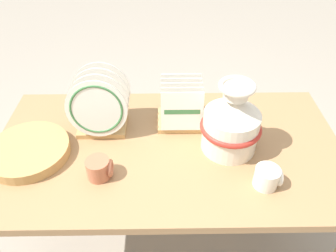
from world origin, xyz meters
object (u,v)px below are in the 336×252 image
object	(u,v)px
ceramic_vase	(231,122)
mug_cream_glaze	(268,177)
dish_rack_square_plates	(181,109)
wicker_charger_stack	(29,151)
dish_rack_round_plates	(100,108)
mug_terracotta_glaze	(100,168)

from	to	relation	value
ceramic_vase	mug_cream_glaze	bearing A→B (deg)	-61.99
ceramic_vase	mug_cream_glaze	world-z (taller)	ceramic_vase
dish_rack_square_plates	wicker_charger_stack	size ratio (longest dim) A/B	0.64
dish_rack_round_plates	mug_cream_glaze	distance (m)	0.73
ceramic_vase	wicker_charger_stack	size ratio (longest dim) A/B	0.95
dish_rack_round_plates	dish_rack_square_plates	distance (m)	0.35
wicker_charger_stack	mug_cream_glaze	world-z (taller)	mug_cream_glaze
ceramic_vase	mug_cream_glaze	size ratio (longest dim) A/B	3.15
dish_rack_square_plates	ceramic_vase	bearing A→B (deg)	-41.33
wicker_charger_stack	mug_cream_glaze	distance (m)	0.94
wicker_charger_stack	mug_cream_glaze	size ratio (longest dim) A/B	3.32
ceramic_vase	dish_rack_square_plates	distance (m)	0.26
wicker_charger_stack	mug_terracotta_glaze	world-z (taller)	mug_terracotta_glaze
mug_cream_glaze	ceramic_vase	bearing A→B (deg)	118.01
mug_cream_glaze	mug_terracotta_glaze	xyz separation A→B (m)	(-0.62, 0.05, 0.00)
ceramic_vase	dish_rack_round_plates	bearing A→B (deg)	166.94
dish_rack_square_plates	mug_cream_glaze	distance (m)	0.48
ceramic_vase	dish_rack_square_plates	size ratio (longest dim) A/B	1.49
dish_rack_round_plates	mug_terracotta_glaze	distance (m)	0.29
dish_rack_square_plates	mug_terracotta_glaze	bearing A→B (deg)	-134.95
dish_rack_round_plates	mug_terracotta_glaze	world-z (taller)	dish_rack_round_plates
dish_rack_round_plates	dish_rack_square_plates	bearing A→B (deg)	6.76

